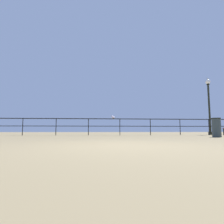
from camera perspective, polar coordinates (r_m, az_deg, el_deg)
The scene contains 5 objects.
ground_plane at distance 3.73m, azimuth 3.26°, elevation -10.41°, with size 60.00×60.00×0.00m, color #8A7751.
pier_railing at distance 11.94m, azimuth -2.41°, elevation -3.34°, with size 22.35×0.05×1.08m.
lamppost_center at distance 14.73m, azimuth 27.74°, elevation 2.87°, with size 0.35×0.35×4.04m.
seagull_on_rail at distance 12.02m, azimuth 0.31°, elevation -1.58°, with size 0.28×0.40×0.20m.
trash_bin at distance 9.77m, azimuth 29.53°, elevation -4.16°, with size 0.40×0.40×0.88m.
Camera 1 is at (-0.53, -3.68, 0.31)m, focal length 29.62 mm.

